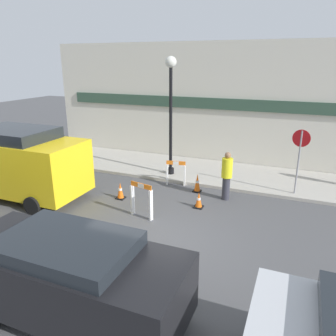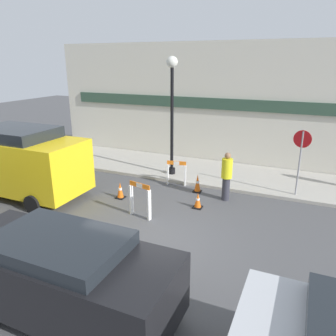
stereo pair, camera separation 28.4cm
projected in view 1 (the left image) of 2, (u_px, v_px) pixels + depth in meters
The scene contains 13 objects.
ground_plane at pixel (155, 245), 8.70m from camera, with size 60.00×60.00×0.00m, color #4C4C4F.
sidewalk_slab at pixel (214, 173), 14.10m from camera, with size 18.00×3.34×0.12m.
storefront_facade at pixel (227, 105), 14.80m from camera, with size 18.00×0.22×5.50m.
streetlamp_post at pixel (171, 100), 12.89m from camera, with size 0.44×0.44×4.71m.
stop_sign at pixel (300, 152), 11.29m from camera, with size 0.59×0.13×2.32m.
barricade_0 at pixel (141, 199), 10.06m from camera, with size 0.80×0.30×1.13m.
barricade_1 at pixel (176, 172), 12.74m from camera, with size 0.76×0.27×0.98m.
traffic_cone_0 at pixel (199, 200), 10.83m from camera, with size 0.30×0.30×0.54m.
traffic_cone_1 at pixel (120, 191), 11.53m from camera, with size 0.30×0.30×0.60m.
traffic_cone_2 at pixel (197, 183), 12.15m from camera, with size 0.30×0.30×0.69m.
person_worker at pixel (227, 175), 11.29m from camera, with size 0.48×0.48×1.72m.
parked_car_1 at pixel (69, 274), 5.95m from camera, with size 4.37×1.91×1.70m.
work_van at pixel (18, 160), 11.48m from camera, with size 4.87×2.27×2.47m.
Camera 1 is at (3.23, -6.92, 4.65)m, focal length 35.00 mm.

